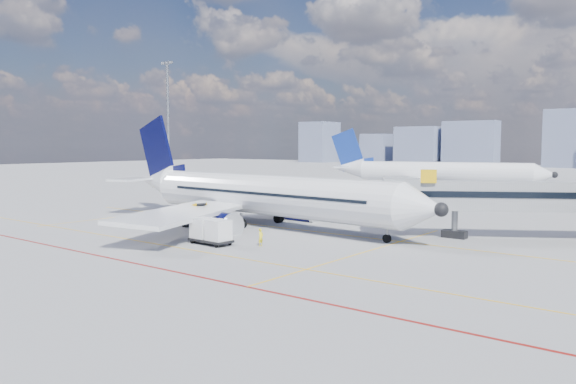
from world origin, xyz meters
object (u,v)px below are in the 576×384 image
object	(u,v)px
second_aircraft	(434,173)
belt_loader	(184,218)
main_aircraft	(255,195)
ramp_worker	(261,237)
baggage_tug	(204,234)
cargo_dolly	(211,230)

from	to	relation	value
second_aircraft	belt_loader	bearing A→B (deg)	-105.89
main_aircraft	ramp_worker	size ratio (longest dim) A/B	28.78
main_aircraft	ramp_worker	bearing A→B (deg)	-42.29
main_aircraft	belt_loader	xyz separation A→B (m)	(-6.01, -4.63, -2.52)
baggage_tug	ramp_worker	distance (m)	5.41
second_aircraft	ramp_worker	bearing A→B (deg)	-92.81
cargo_dolly	belt_loader	xyz separation A→B (m)	(-10.74, 6.48, -0.50)
second_aircraft	cargo_dolly	xyz separation A→B (m)	(8.71, -66.19, -2.02)
second_aircraft	ramp_worker	size ratio (longest dim) A/B	27.18
main_aircraft	cargo_dolly	distance (m)	12.24
baggage_tug	ramp_worker	xyz separation A→B (m)	(5.18, 1.56, 0.01)
belt_loader	ramp_worker	size ratio (longest dim) A/B	4.46
main_aircraft	ramp_worker	xyz separation A→B (m)	(8.65, -9.12, -2.47)
cargo_dolly	ramp_worker	size ratio (longest dim) A/B	2.71
main_aircraft	belt_loader	size ratio (longest dim) A/B	6.45
main_aircraft	belt_loader	distance (m)	8.00
second_aircraft	belt_loader	size ratio (longest dim) A/B	6.09
main_aircraft	belt_loader	world-z (taller)	main_aircraft
cargo_dolly	belt_loader	world-z (taller)	belt_loader
main_aircraft	baggage_tug	xyz separation A→B (m)	(3.47, -10.67, -2.48)
cargo_dolly	belt_loader	distance (m)	12.55
main_aircraft	baggage_tug	bearing A→B (deg)	-67.77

